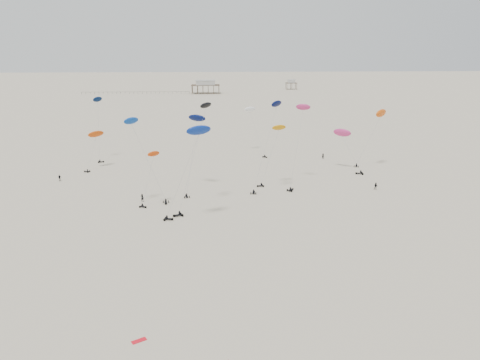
{
  "coord_description": "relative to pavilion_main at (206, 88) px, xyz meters",
  "views": [
    {
      "loc": [
        -5.79,
        -7.22,
        34.42
      ],
      "look_at": [
        0.0,
        88.0,
        7.0
      ],
      "focal_mm": 35.0,
      "sensor_mm": 36.0,
      "label": 1
    }
  ],
  "objects": [
    {
      "name": "pavilion_small",
      "position": [
        70.0,
        30.0,
        -0.74
      ],
      "size": [
        9.0,
        7.0,
        8.0
      ],
      "color": "brown",
      "rests_on": "ground"
    },
    {
      "name": "grounded_kite_b",
      "position": [
        -5.05,
        -307.52,
        -4.22
      ],
      "size": [
        1.91,
        1.51,
        0.07
      ],
      "primitive_type": "cube",
      "rotation": [
        0.0,
        0.0,
        0.52
      ],
      "color": "red",
      "rests_on": "ground"
    },
    {
      "name": "rig_8",
      "position": [
        -29.64,
        -221.82,
        4.5
      ],
      "size": [
        5.41,
        9.31,
        11.52
      ],
      "rotation": [
        0.0,
        0.0,
        1.3
      ],
      "color": "black",
      "rests_on": "ground"
    },
    {
      "name": "rig_13",
      "position": [
        42.34,
        -227.62,
        4.32
      ],
      "size": [
        7.35,
        11.09,
        12.68
      ],
      "rotation": [
        0.0,
        0.0,
        1.48
      ],
      "color": "black",
      "rests_on": "ground"
    },
    {
      "name": "rig_3",
      "position": [
        17.79,
        -202.12,
        7.29
      ],
      "size": [
        7.17,
        14.71,
        17.86
      ],
      "rotation": [
        0.0,
        0.0,
        3.76
      ],
      "color": "black",
      "rests_on": "ground"
    },
    {
      "name": "rig_11",
      "position": [
        0.53,
        -265.52,
        11.31
      ],
      "size": [
        10.71,
        4.51,
        19.69
      ],
      "rotation": [
        0.0,
        0.0,
        4.52
      ],
      "color": "black",
      "rests_on": "ground"
    },
    {
      "name": "rig_6",
      "position": [
        0.08,
        -243.56,
        9.93
      ],
      "size": [
        6.07,
        13.26,
        19.33
      ],
      "rotation": [
        0.0,
        0.0,
        0.23
      ],
      "color": "black",
      "rests_on": "ground"
    },
    {
      "name": "rig_9",
      "position": [
        -9.82,
        -256.81,
        2.67
      ],
      "size": [
        5.11,
        5.0,
        12.26
      ],
      "rotation": [
        0.0,
        0.0,
        4.13
      ],
      "color": "black",
      "rests_on": "ground"
    },
    {
      "name": "spectator_1",
      "position": [
        44.66,
        -248.39,
        -4.22
      ],
      "size": [
        1.18,
        0.98,
        2.1
      ],
      "primitive_type": "imported",
      "rotation": [
        0.0,
        0.0,
        5.84
      ],
      "color": "black",
      "rests_on": "ground"
    },
    {
      "name": "rig_4",
      "position": [
        26.2,
        -241.29,
        8.09
      ],
      "size": [
        7.71,
        13.52,
        21.45
      ],
      "rotation": [
        0.0,
        0.0,
        5.57
      ],
      "color": "black",
      "rests_on": "ground"
    },
    {
      "name": "rig_10",
      "position": [
        19.68,
        -242.13,
        6.2
      ],
      "size": [
        7.84,
        4.93,
        15.58
      ],
      "rotation": [
        0.0,
        0.0,
        1.86
      ],
      "color": "black",
      "rests_on": "ground"
    },
    {
      "name": "rig_5",
      "position": [
        -30.7,
        -210.98,
        8.98
      ],
      "size": [
        3.58,
        9.61,
        19.44
      ],
      "rotation": [
        0.0,
        0.0,
        4.88
      ],
      "color": "black",
      "rests_on": "ground"
    },
    {
      "name": "pavilion_main",
      "position": [
        0.0,
        0.0,
        0.0
      ],
      "size": [
        21.0,
        13.0,
        9.8
      ],
      "color": "brown",
      "rests_on": "ground"
    },
    {
      "name": "spectator_0",
      "position": [
        -12.02,
        -254.19,
        -4.22
      ],
      "size": [
        0.93,
        0.76,
        2.22
      ],
      "primitive_type": "imported",
      "rotation": [
        0.0,
        0.0,
        2.85
      ],
      "color": "black",
      "rests_on": "ground"
    },
    {
      "name": "rig_1",
      "position": [
        17.77,
        -247.35,
        9.98
      ],
      "size": [
        8.44,
        6.85,
        22.16
      ],
      "rotation": [
        0.0,
        0.0,
        6.07
      ],
      "color": "black",
      "rests_on": "ground"
    },
    {
      "name": "rig_0",
      "position": [
        -10.97,
        -255.25,
        8.32
      ],
      "size": [
        9.43,
        4.0,
        19.72
      ],
      "rotation": [
        0.0,
        0.0,
        3.23
      ],
      "color": "black",
      "rests_on": "ground"
    },
    {
      "name": "spectator_2",
      "position": [
        -36.26,
        -235.69,
        -4.22
      ],
      "size": [
        1.24,
        0.73,
        2.03
      ],
      "primitive_type": "imported",
      "rotation": [
        0.0,
        0.0,
        6.21
      ],
      "color": "black",
      "rests_on": "ground"
    },
    {
      "name": "spectator_3",
      "position": [
        39.16,
        -214.98,
        -4.22
      ],
      "size": [
        0.91,
        0.77,
        2.14
      ],
      "primitive_type": "imported",
      "rotation": [
        0.0,
        0.0,
        2.79
      ],
      "color": "black",
      "rests_on": "ground"
    },
    {
      "name": "pier_fence",
      "position": [
        -52.0,
        -0.0,
        -3.45
      ],
      "size": [
        80.2,
        0.2,
        1.5
      ],
      "color": "black",
      "rests_on": "ground"
    },
    {
      "name": "ground_plane",
      "position": [
        10.0,
        -150.0,
        -4.22
      ],
      "size": [
        900.0,
        900.0,
        0.0
      ],
      "primitive_type": "plane",
      "color": "beige"
    },
    {
      "name": "rig_12",
      "position": [
        52.5,
        -224.08,
        9.07
      ],
      "size": [
        10.36,
        5.43,
        16.97
      ],
      "rotation": [
        0.0,
        0.0,
        5.93
      ],
      "color": "black",
      "rests_on": "ground"
    },
    {
      "name": "rig_2",
      "position": [
        0.22,
        -259.26,
        8.09
      ],
      "size": [
        9.14,
        12.51,
        23.51
      ],
      "rotation": [
        0.0,
        0.0,
        2.02
      ],
      "color": "black",
      "rests_on": "ground"
    }
  ]
}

